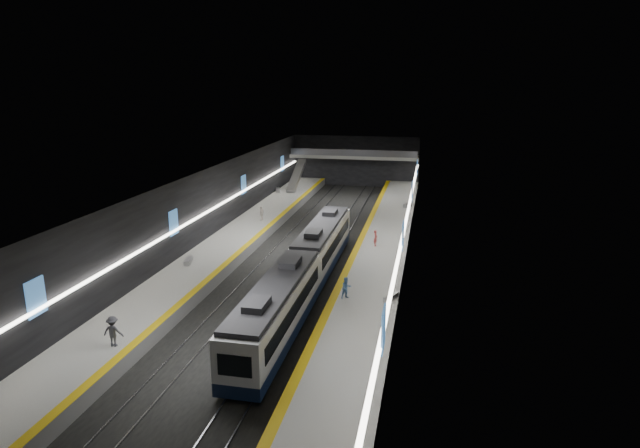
% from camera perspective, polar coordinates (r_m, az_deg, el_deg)
% --- Properties ---
extents(ground, '(70.00, 70.00, 0.00)m').
position_cam_1_polar(ground, '(53.45, -1.55, -2.90)').
color(ground, black).
rests_on(ground, ground).
extents(ceiling, '(20.00, 70.00, 0.04)m').
position_cam_1_polar(ceiling, '(51.54, -1.61, 5.59)').
color(ceiling, beige).
rests_on(ceiling, wall_left).
extents(wall_left, '(0.04, 70.00, 8.00)m').
position_cam_1_polar(wall_left, '(55.47, -11.68, 1.75)').
color(wall_left, black).
rests_on(wall_left, ground).
extents(wall_right, '(0.04, 70.00, 8.00)m').
position_cam_1_polar(wall_right, '(51.04, 9.42, 0.70)').
color(wall_right, black).
rests_on(wall_right, ground).
extents(wall_back, '(20.00, 0.04, 8.00)m').
position_cam_1_polar(wall_back, '(86.18, 3.83, 6.71)').
color(wall_back, black).
rests_on(wall_back, ground).
extents(wall_front, '(20.00, 0.04, 8.00)m').
position_cam_1_polar(wall_front, '(22.45, -24.07, -20.20)').
color(wall_front, black).
rests_on(wall_front, ground).
extents(platform_left, '(5.00, 70.00, 1.00)m').
position_cam_1_polar(platform_left, '(55.44, -9.12, -1.88)').
color(platform_left, slate).
rests_on(platform_left, ground).
extents(tile_surface_left, '(5.00, 70.00, 0.02)m').
position_cam_1_polar(tile_surface_left, '(55.30, -9.14, -1.38)').
color(tile_surface_left, '#979792').
rests_on(tile_surface_left, platform_left).
extents(tactile_strip_left, '(0.60, 70.00, 0.02)m').
position_cam_1_polar(tactile_strip_left, '(54.56, -6.98, -1.51)').
color(tactile_strip_left, '#E2B50B').
rests_on(tactile_strip_left, platform_left).
extents(platform_right, '(5.00, 70.00, 1.00)m').
position_cam_1_polar(platform_right, '(52.15, 6.51, -2.88)').
color(platform_right, slate).
rests_on(platform_right, ground).
extents(tile_surface_right, '(5.00, 70.00, 0.02)m').
position_cam_1_polar(tile_surface_right, '(52.00, 6.52, -2.35)').
color(tile_surface_right, '#979792').
rests_on(tile_surface_right, platform_right).
extents(tactile_strip_right, '(0.60, 70.00, 0.02)m').
position_cam_1_polar(tactile_strip_right, '(52.22, 4.12, -2.20)').
color(tactile_strip_right, '#E2B50B').
rests_on(tactile_strip_right, platform_right).
extents(rails, '(6.52, 70.00, 0.12)m').
position_cam_1_polar(rails, '(53.43, -1.55, -2.84)').
color(rails, gray).
rests_on(rails, ground).
extents(train, '(2.69, 30.04, 3.60)m').
position_cam_1_polar(train, '(41.75, -1.81, -4.96)').
color(train, '#0E1A36').
rests_on(train, ground).
extents(ad_posters, '(19.94, 53.50, 2.20)m').
position_cam_1_polar(ad_posters, '(53.18, -1.33, 2.04)').
color(ad_posters, '#396EAD').
rests_on(ad_posters, wall_left).
extents(cove_light_left, '(0.25, 68.60, 0.12)m').
position_cam_1_polar(cove_light_left, '(55.44, -11.48, 1.54)').
color(cove_light_left, white).
rests_on(cove_light_left, wall_left).
extents(cove_light_right, '(0.25, 68.60, 0.12)m').
position_cam_1_polar(cove_light_right, '(51.09, 9.18, 0.50)').
color(cove_light_right, white).
rests_on(cove_light_right, wall_right).
extents(mezzanine_bridge, '(20.00, 3.00, 1.50)m').
position_cam_1_polar(mezzanine_bridge, '(84.01, 3.64, 7.21)').
color(mezzanine_bridge, gray).
rests_on(mezzanine_bridge, wall_left).
extents(escalator, '(1.20, 7.50, 3.92)m').
position_cam_1_polar(escalator, '(79.06, -2.52, 5.16)').
color(escalator, '#99999E').
rests_on(escalator, platform_left).
extents(bench_left_near, '(0.89, 1.79, 0.42)m').
position_cam_1_polar(bench_left_near, '(48.24, -13.88, -3.85)').
color(bench_left_near, '#99999E').
rests_on(bench_left_near, platform_left).
extents(bench_left_far, '(1.16, 2.13, 0.50)m').
position_cam_1_polar(bench_left_far, '(76.95, -4.52, 3.60)').
color(bench_left_far, '#99999E').
rests_on(bench_left_far, platform_left).
extents(bench_right_near, '(1.02, 1.69, 0.40)m').
position_cam_1_polar(bench_right_near, '(39.66, 7.58, -7.74)').
color(bench_right_near, '#99999E').
rests_on(bench_right_near, platform_right).
extents(bench_right_far, '(1.12, 1.94, 0.46)m').
position_cam_1_polar(bench_right_far, '(68.67, 9.35, 2.03)').
color(bench_right_far, '#99999E').
rests_on(bench_right_far, platform_right).
extents(passenger_right_a, '(0.38, 0.57, 1.55)m').
position_cam_1_polar(passenger_right_a, '(51.74, 5.95, -1.53)').
color(passenger_right_a, '#CC4D4C').
rests_on(passenger_right_a, platform_right).
extents(passenger_right_b, '(0.99, 0.96, 1.60)m').
position_cam_1_polar(passenger_right_b, '(39.37, 2.82, -6.85)').
color(passenger_right_b, '#527DB2').
rests_on(passenger_right_b, platform_right).
extents(passenger_left_a, '(0.48, 0.99, 1.64)m').
position_cam_1_polar(passenger_left_a, '(61.15, -6.24, 1.10)').
color(passenger_left_a, beige).
rests_on(passenger_left_a, platform_left).
extents(passenger_left_b, '(1.27, 0.78, 1.90)m').
position_cam_1_polar(passenger_left_b, '(34.89, -21.21, -10.65)').
color(passenger_left_b, '#3D3E45').
rests_on(passenger_left_b, platform_left).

